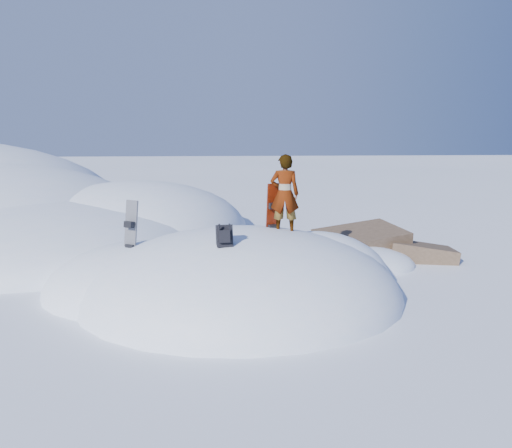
{
  "coord_description": "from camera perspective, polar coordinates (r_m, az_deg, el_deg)",
  "views": [
    {
      "loc": [
        -0.39,
        -10.42,
        3.6
      ],
      "look_at": [
        0.35,
        0.3,
        1.57
      ],
      "focal_mm": 35.0,
      "sensor_mm": 36.0,
      "label": 1
    }
  ],
  "objects": [
    {
      "name": "person",
      "position": [
        10.95,
        3.29,
        3.44
      ],
      "size": [
        0.68,
        0.5,
        1.74
      ],
      "primitive_type": "imported",
      "rotation": [
        0.0,
        0.0,
        3.01
      ],
      "color": "slate",
      "rests_on": "snow_mound"
    },
    {
      "name": "snowboard_dark",
      "position": [
        11.23,
        -14.19,
        -1.62
      ],
      "size": [
        0.42,
        0.4,
        1.71
      ],
      "rotation": [
        0.0,
        0.0,
        -0.57
      ],
      "color": "black",
      "rests_on": "snow_mound"
    },
    {
      "name": "snowboard_red",
      "position": [
        11.24,
        1.9,
        0.57
      ],
      "size": [
        0.34,
        0.29,
        1.66
      ],
      "rotation": [
        0.0,
        0.0,
        0.44
      ],
      "color": "#B02809",
      "rests_on": "snow_mound"
    },
    {
      "name": "backpack",
      "position": [
        9.63,
        -3.64,
        -1.37
      ],
      "size": [
        0.34,
        0.39,
        0.51
      ],
      "rotation": [
        0.0,
        0.0,
        0.13
      ],
      "color": "black",
      "rests_on": "snow_mound"
    },
    {
      "name": "gear_pile",
      "position": [
        10.01,
        -15.1,
        -10.06
      ],
      "size": [
        0.88,
        0.73,
        0.23
      ],
      "rotation": [
        0.0,
        0.0,
        0.56
      ],
      "color": "black",
      "rests_on": "ground"
    },
    {
      "name": "rock_outcrop",
      "position": [
        14.49,
        12.69,
        -3.88
      ],
      "size": [
        4.68,
        4.41,
        1.68
      ],
      "color": "brown",
      "rests_on": "ground"
    },
    {
      "name": "ground",
      "position": [
        11.03,
        -1.71,
        -8.34
      ],
      "size": [
        120.0,
        120.0,
        0.0
      ],
      "primitive_type": "plane",
      "color": "white",
      "rests_on": "ground"
    },
    {
      "name": "snow_mound",
      "position": [
        11.25,
        -2.64,
        -7.96
      ],
      "size": [
        8.0,
        6.0,
        3.0
      ],
      "color": "white",
      "rests_on": "ground"
    }
  ]
}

